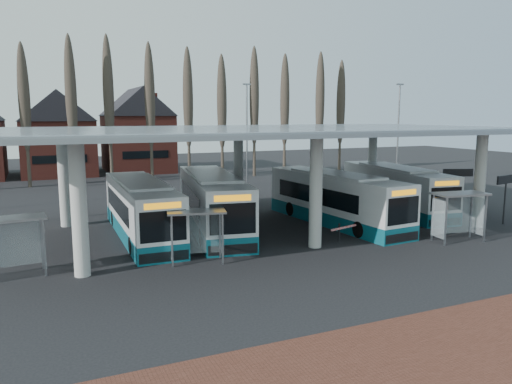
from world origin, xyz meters
name	(u,v)px	position (x,y,z in m)	size (l,w,h in m)	color
ground	(341,259)	(0.00, 0.00, 0.00)	(140.00, 140.00, 0.00)	black
station_canopy	(271,138)	(0.00, 8.00, 5.68)	(32.00, 16.00, 6.34)	#BBBBB6
poplar_row	(170,99)	(0.00, 33.00, 8.78)	(45.10, 1.10, 14.50)	#473D33
townhouse_row	(12,125)	(-15.75, 44.00, 5.94)	(36.80, 10.30, 12.25)	maroon
lamp_post_b	(247,133)	(6.00, 26.00, 5.34)	(0.80, 0.16, 10.17)	slate
lamp_post_c	(398,133)	(20.00, 20.00, 5.34)	(0.80, 0.16, 10.17)	slate
bus_0	(141,210)	(-8.10, 8.83, 1.57)	(2.84, 12.08, 3.34)	white
bus_1	(212,203)	(-3.65, 8.89, 1.66)	(4.85, 12.97, 3.53)	white
bus_2	(335,199)	(4.29, 7.23, 1.59)	(3.55, 12.34, 3.38)	white
bus_3	(394,190)	(10.86, 9.23, 1.57)	(4.24, 12.25, 3.34)	white
shelter_0	(11,233)	(-14.78, 3.76, 1.94)	(2.97, 1.65, 2.67)	gray
shelter_1	(196,224)	(-6.68, 2.50, 1.87)	(3.02, 1.99, 2.58)	gray
shelter_2	(458,206)	(8.06, 0.41, 2.03)	(3.18, 1.92, 2.79)	gray
info_sign_0	(506,183)	(14.27, 2.41, 2.72)	(2.15, 0.57, 3.24)	black
info_sign_1	(458,176)	(14.13, 6.34, 2.74)	(2.10, 0.89, 3.27)	black
barrier	(343,229)	(1.89, 2.66, 0.80)	(2.01, 0.84, 1.03)	black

